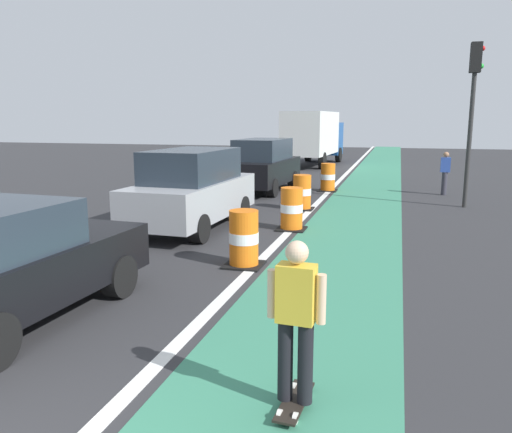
{
  "coord_description": "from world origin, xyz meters",
  "views": [
    {
      "loc": [
        3.47,
        -2.56,
        2.79
      ],
      "look_at": [
        1.09,
        5.93,
        1.1
      ],
      "focal_mm": 35.63,
      "sensor_mm": 36.0,
      "label": 1
    }
  ],
  "objects_px": {
    "delivery_truck_down_block": "(314,135)",
    "traffic_barrel_far": "(328,178)",
    "parked_sedan_nearest": "(11,264)",
    "traffic_barrel_back": "(302,193)",
    "parked_suv_second": "(192,189)",
    "parked_suv_third": "(263,165)",
    "skateboarder_on_lane": "(296,320)",
    "traffic_light_corner": "(473,96)",
    "traffic_barrel_mid": "(292,209)",
    "pedestrian_crossing": "(445,172)",
    "traffic_barrel_front": "(244,239)"
  },
  "relations": [
    {
      "from": "skateboarder_on_lane",
      "to": "pedestrian_crossing",
      "type": "distance_m",
      "value": 15.76
    },
    {
      "from": "traffic_barrel_far",
      "to": "parked_sedan_nearest",
      "type": "bearing_deg",
      "value": -99.61
    },
    {
      "from": "traffic_barrel_mid",
      "to": "traffic_light_corner",
      "type": "height_order",
      "value": "traffic_light_corner"
    },
    {
      "from": "delivery_truck_down_block",
      "to": "parked_suv_third",
      "type": "bearing_deg",
      "value": -90.27
    },
    {
      "from": "traffic_barrel_front",
      "to": "traffic_barrel_far",
      "type": "relative_size",
      "value": 1.0
    },
    {
      "from": "traffic_barrel_mid",
      "to": "pedestrian_crossing",
      "type": "distance_m",
      "value": 8.65
    },
    {
      "from": "traffic_barrel_front",
      "to": "traffic_light_corner",
      "type": "distance_m",
      "value": 10.1
    },
    {
      "from": "parked_suv_second",
      "to": "delivery_truck_down_block",
      "type": "distance_m",
      "value": 19.21
    },
    {
      "from": "parked_suv_third",
      "to": "traffic_light_corner",
      "type": "distance_m",
      "value": 7.86
    },
    {
      "from": "parked_suv_second",
      "to": "parked_suv_third",
      "type": "height_order",
      "value": "same"
    },
    {
      "from": "parked_suv_second",
      "to": "traffic_barrel_far",
      "type": "height_order",
      "value": "parked_suv_second"
    },
    {
      "from": "traffic_barrel_front",
      "to": "traffic_barrel_mid",
      "type": "height_order",
      "value": "same"
    },
    {
      "from": "parked_suv_second",
      "to": "traffic_light_corner",
      "type": "relative_size",
      "value": 0.92
    },
    {
      "from": "parked_sedan_nearest",
      "to": "traffic_barrel_far",
      "type": "xyz_separation_m",
      "value": [
        2.43,
        14.37,
        -0.3
      ]
    },
    {
      "from": "delivery_truck_down_block",
      "to": "traffic_barrel_back",
      "type": "bearing_deg",
      "value": -82.06
    },
    {
      "from": "parked_sedan_nearest",
      "to": "parked_suv_second",
      "type": "bearing_deg",
      "value": 89.85
    },
    {
      "from": "skateboarder_on_lane",
      "to": "parked_suv_second",
      "type": "distance_m",
      "value": 8.6
    },
    {
      "from": "parked_sedan_nearest",
      "to": "pedestrian_crossing",
      "type": "relative_size",
      "value": 2.6
    },
    {
      "from": "traffic_barrel_front",
      "to": "traffic_barrel_back",
      "type": "relative_size",
      "value": 1.0
    },
    {
      "from": "traffic_barrel_back",
      "to": "parked_sedan_nearest",
      "type": "bearing_deg",
      "value": -102.53
    },
    {
      "from": "delivery_truck_down_block",
      "to": "traffic_barrel_far",
      "type": "bearing_deg",
      "value": -77.97
    },
    {
      "from": "parked_sedan_nearest",
      "to": "traffic_barrel_back",
      "type": "height_order",
      "value": "parked_sedan_nearest"
    },
    {
      "from": "skateboarder_on_lane",
      "to": "delivery_truck_down_block",
      "type": "bearing_deg",
      "value": 98.88
    },
    {
      "from": "traffic_barrel_far",
      "to": "traffic_light_corner",
      "type": "height_order",
      "value": "traffic_light_corner"
    },
    {
      "from": "traffic_barrel_mid",
      "to": "pedestrian_crossing",
      "type": "height_order",
      "value": "pedestrian_crossing"
    },
    {
      "from": "skateboarder_on_lane",
      "to": "traffic_barrel_far",
      "type": "height_order",
      "value": "skateboarder_on_lane"
    },
    {
      "from": "parked_suv_second",
      "to": "delivery_truck_down_block",
      "type": "bearing_deg",
      "value": 89.95
    },
    {
      "from": "parked_suv_second",
      "to": "delivery_truck_down_block",
      "type": "relative_size",
      "value": 0.6
    },
    {
      "from": "parked_suv_third",
      "to": "pedestrian_crossing",
      "type": "xyz_separation_m",
      "value": [
        6.79,
        0.8,
        -0.17
      ]
    },
    {
      "from": "parked_suv_third",
      "to": "traffic_barrel_front",
      "type": "xyz_separation_m",
      "value": [
        2.31,
        -10.18,
        -0.5
      ]
    },
    {
      "from": "skateboarder_on_lane",
      "to": "traffic_barrel_back",
      "type": "height_order",
      "value": "skateboarder_on_lane"
    },
    {
      "from": "parked_sedan_nearest",
      "to": "traffic_barrel_front",
      "type": "relative_size",
      "value": 3.84
    },
    {
      "from": "parked_sedan_nearest",
      "to": "traffic_barrel_back",
      "type": "distance_m",
      "value": 10.22
    },
    {
      "from": "traffic_light_corner",
      "to": "traffic_barrel_mid",
      "type": "bearing_deg",
      "value": -134.11
    },
    {
      "from": "traffic_light_corner",
      "to": "traffic_barrel_far",
      "type": "bearing_deg",
      "value": 151.71
    },
    {
      "from": "parked_sedan_nearest",
      "to": "traffic_barrel_far",
      "type": "bearing_deg",
      "value": 80.39
    },
    {
      "from": "skateboarder_on_lane",
      "to": "traffic_light_corner",
      "type": "distance_m",
      "value": 13.48
    },
    {
      "from": "parked_sedan_nearest",
      "to": "delivery_truck_down_block",
      "type": "relative_size",
      "value": 0.54
    },
    {
      "from": "parked_sedan_nearest",
      "to": "traffic_light_corner",
      "type": "xyz_separation_m",
      "value": [
        7.21,
        11.8,
        2.67
      ]
    },
    {
      "from": "parked_suv_second",
      "to": "parked_suv_third",
      "type": "bearing_deg",
      "value": 90.3
    },
    {
      "from": "traffic_barrel_back",
      "to": "parked_suv_third",
      "type": "bearing_deg",
      "value": 121.23
    },
    {
      "from": "delivery_truck_down_block",
      "to": "skateboarder_on_lane",
      "type": "bearing_deg",
      "value": -81.12
    },
    {
      "from": "parked_suv_second",
      "to": "traffic_barrel_back",
      "type": "xyz_separation_m",
      "value": [
        2.2,
        3.55,
        -0.5
      ]
    },
    {
      "from": "traffic_light_corner",
      "to": "pedestrian_crossing",
      "type": "bearing_deg",
      "value": 99.31
    },
    {
      "from": "parked_suv_third",
      "to": "traffic_light_corner",
      "type": "xyz_separation_m",
      "value": [
        7.23,
        -1.87,
        2.47
      ]
    },
    {
      "from": "traffic_barrel_front",
      "to": "traffic_barrel_mid",
      "type": "relative_size",
      "value": 1.0
    },
    {
      "from": "parked_suv_third",
      "to": "traffic_barrel_back",
      "type": "relative_size",
      "value": 4.31
    },
    {
      "from": "traffic_barrel_front",
      "to": "traffic_light_corner",
      "type": "height_order",
      "value": "traffic_light_corner"
    },
    {
      "from": "traffic_barrel_mid",
      "to": "parked_suv_second",
      "type": "bearing_deg",
      "value": -168.12
    },
    {
      "from": "parked_sedan_nearest",
      "to": "traffic_barrel_front",
      "type": "distance_m",
      "value": 4.19
    }
  ]
}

